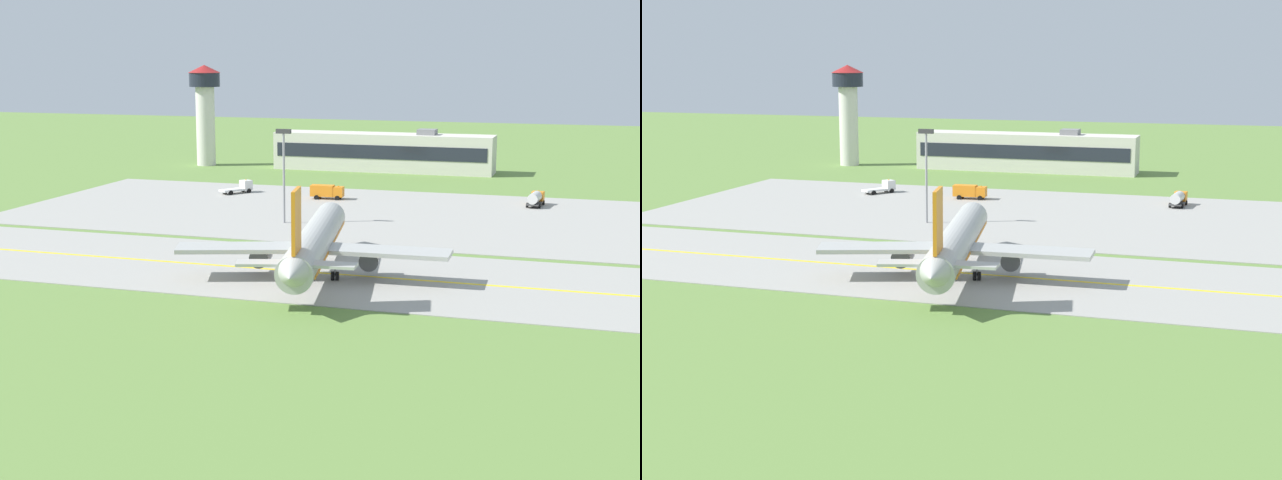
% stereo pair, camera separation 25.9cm
% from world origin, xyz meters
% --- Properties ---
extents(ground_plane, '(500.00, 500.00, 0.00)m').
position_xyz_m(ground_plane, '(0.00, 0.00, 0.00)').
color(ground_plane, olive).
extents(taxiway_strip, '(240.00, 28.00, 0.10)m').
position_xyz_m(taxiway_strip, '(0.00, 0.00, 0.05)').
color(taxiway_strip, '#9E9B93').
rests_on(taxiway_strip, ground).
extents(apron_pad, '(140.00, 52.00, 0.10)m').
position_xyz_m(apron_pad, '(10.00, 42.00, 0.05)').
color(apron_pad, '#9E9B93').
rests_on(apron_pad, ground).
extents(taxiway_centreline, '(220.00, 0.60, 0.01)m').
position_xyz_m(taxiway_centreline, '(0.00, 0.00, 0.11)').
color(taxiway_centreline, yellow).
rests_on(taxiway_centreline, taxiway_strip).
extents(airplane_lead, '(32.19, 39.50, 12.70)m').
position_xyz_m(airplane_lead, '(3.59, -1.79, 4.13)').
color(airplane_lead, '#ADADA8').
rests_on(airplane_lead, ground).
extents(service_truck_baggage, '(2.88, 6.20, 2.65)m').
position_xyz_m(service_truck_baggage, '(24.83, 57.52, 1.53)').
color(service_truck_baggage, orange).
rests_on(service_truck_baggage, ground).
extents(service_truck_fuel, '(5.28, 6.45, 2.59)m').
position_xyz_m(service_truck_fuel, '(-29.80, 56.85, 1.18)').
color(service_truck_fuel, silver).
rests_on(service_truck_fuel, ground).
extents(service_truck_catering, '(6.12, 2.64, 2.60)m').
position_xyz_m(service_truck_catering, '(-12.00, 54.59, 1.53)').
color(service_truck_catering, orange).
rests_on(service_truck_catering, ground).
extents(terminal_building, '(49.58, 8.35, 9.61)m').
position_xyz_m(terminal_building, '(-11.77, 97.62, 4.23)').
color(terminal_building, beige).
rests_on(terminal_building, ground).
extents(control_tower, '(7.60, 7.60, 23.41)m').
position_xyz_m(control_tower, '(-54.32, 95.60, 14.28)').
color(control_tower, silver).
rests_on(control_tower, ground).
extents(apron_light_mast, '(2.40, 0.50, 14.70)m').
position_xyz_m(apron_light_mast, '(-11.50, 30.01, 9.33)').
color(apron_light_mast, gray).
rests_on(apron_light_mast, ground).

